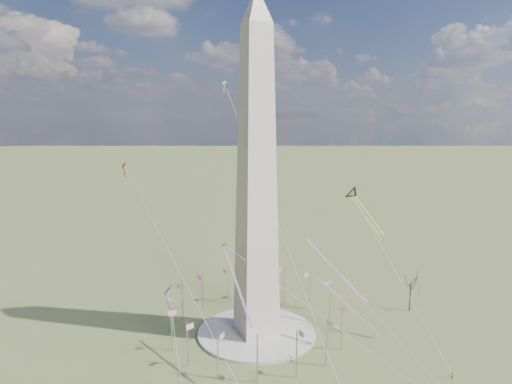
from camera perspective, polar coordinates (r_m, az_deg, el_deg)
name	(u,v)px	position (r m, az deg, el deg)	size (l,w,h in m)	color
ground	(256,334)	(146.30, 0.05, -17.28)	(2000.00, 2000.00, 0.00)	#545D2E
plaza	(256,332)	(146.12, 0.05, -17.14)	(36.00, 36.00, 0.80)	#B6B0A7
washington_monument	(256,179)	(131.79, 0.06, 1.66)	(15.56, 15.56, 100.00)	beige
flagpole_ring	(256,311)	(143.17, 0.05, -14.68)	(54.40, 54.40, 13.00)	#B1B4B7
tree_near	(411,281)	(166.10, 18.80, -10.54)	(8.36, 8.36, 14.63)	#413627
person_east	(452,376)	(133.86, 23.30, -20.38)	(0.69, 0.45, 1.89)	gray
kite_delta_black	(354,196)	(160.86, 12.16, -0.50)	(6.51, 17.37, 14.35)	black
kite_diamond_purple	(168,293)	(132.89, -10.91, -12.29)	(2.88, 3.56, 10.41)	navy
kite_streamer_left	(326,259)	(137.22, 8.71, -8.26)	(9.83, 21.57, 15.63)	red
kite_streamer_mid	(233,272)	(121.83, -2.91, -9.92)	(2.13, 22.54, 15.47)	red
kite_streamer_right	(338,296)	(148.35, 10.19, -12.67)	(12.64, 19.24, 15.01)	red
kite_small_red	(124,166)	(150.74, -16.17, 3.09)	(1.31, 2.16, 5.00)	red
kite_small_white	(224,84)	(168.63, -4.00, 13.32)	(1.39, 1.52, 4.20)	silver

